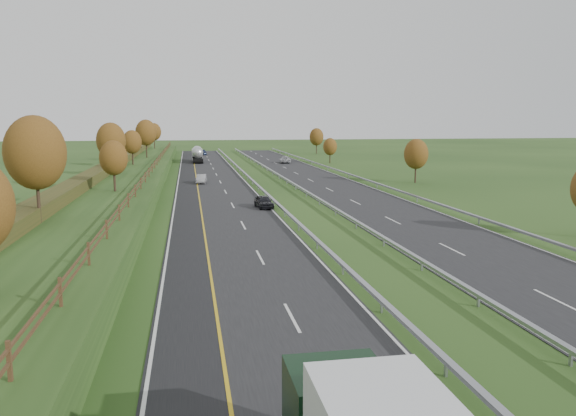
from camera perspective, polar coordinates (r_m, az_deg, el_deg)
name	(u,v)px	position (r m, az deg, el deg)	size (l,w,h in m)	color
ground	(281,195)	(70.59, -0.68, 1.35)	(400.00, 400.00, 0.00)	#244217
near_carriageway	(215,191)	(74.70, -7.38, 1.71)	(10.50, 200.00, 0.04)	black
far_carriageway	(336,189)	(77.23, 4.95, 1.98)	(10.50, 200.00, 0.04)	black
hard_shoulder	(187,192)	(74.63, -10.26, 1.63)	(3.00, 200.00, 0.04)	black
lane_markings	(264,190)	(75.14, -2.49, 1.84)	(26.75, 200.00, 0.01)	silver
embankment_left	(113,186)	(75.13, -17.35, 2.17)	(12.00, 200.00, 2.00)	#244217
hedge_left	(96,174)	(75.26, -18.92, 3.29)	(2.20, 180.00, 1.10)	#343A18
fence_left	(148,172)	(74.10, -14.00, 3.56)	(0.12, 189.06, 1.20)	#422B19
median_barrier_near	(258,186)	(75.10, -3.04, 2.26)	(0.32, 200.00, 0.71)	#96999E
median_barrier_far	(296,185)	(75.89, 0.79, 2.34)	(0.32, 200.00, 0.71)	#96999E
outer_barrier_far	(377,183)	(78.85, 9.03, 2.48)	(0.32, 200.00, 0.71)	#96999E
trees_left	(110,145)	(71.34, -17.60, 6.15)	(6.64, 164.30, 7.66)	#2D2116
trees_far	(365,147)	(108.57, 7.81, 6.17)	(8.45, 118.60, 7.12)	#2D2116
road_tanker	(197,154)	(127.43, -9.19, 5.46)	(2.40, 11.22, 3.46)	silver
car_dark_near	(264,202)	(59.86, -2.48, 0.65)	(1.55, 3.86, 1.31)	black
car_silver_mid	(201,179)	(84.36, -8.80, 2.95)	(1.36, 3.91, 1.29)	#9C9CA0
car_small_far	(203,152)	(154.29, -8.65, 5.62)	(1.86, 4.57, 1.33)	#142040
car_oncoming	(285,160)	(123.00, -0.33, 4.92)	(2.32, 5.02, 1.40)	silver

